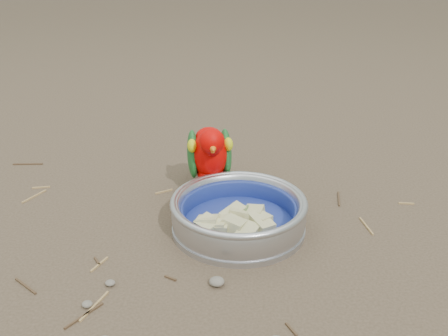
# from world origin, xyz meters

# --- Properties ---
(ground) EXTENTS (60.00, 60.00, 0.00)m
(ground) POSITION_xyz_m (0.00, 0.00, 0.00)
(ground) COLOR #4F3F30
(food_bowl) EXTENTS (0.24, 0.24, 0.02)m
(food_bowl) POSITION_xyz_m (0.10, 0.07, 0.01)
(food_bowl) COLOR #B2B2BA
(food_bowl) RESTS_ON ground
(bowl_wall) EXTENTS (0.24, 0.24, 0.04)m
(bowl_wall) POSITION_xyz_m (0.10, 0.07, 0.04)
(bowl_wall) COLOR #B2B2BA
(bowl_wall) RESTS_ON food_bowl
(fruit_wedges) EXTENTS (0.14, 0.14, 0.03)m
(fruit_wedges) POSITION_xyz_m (0.10, 0.07, 0.03)
(fruit_wedges) COLOR #C5BE83
(fruit_wedges) RESTS_ON food_bowl
(lory_parrot) EXTENTS (0.12, 0.20, 0.15)m
(lory_parrot) POSITION_xyz_m (0.04, 0.20, 0.07)
(lory_parrot) COLOR #D00200
(lory_parrot) RESTS_ON ground
(ground_debris) EXTENTS (0.90, 0.80, 0.01)m
(ground_debris) POSITION_xyz_m (0.02, 0.00, 0.00)
(ground_debris) COLOR #A3804C
(ground_debris) RESTS_ON ground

